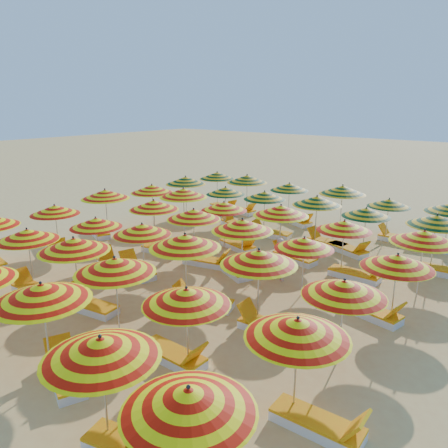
{
  "coord_description": "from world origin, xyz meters",
  "views": [
    {
      "loc": [
        9.43,
        -11.07,
        5.8
      ],
      "look_at": [
        0.0,
        0.5,
        1.6
      ],
      "focal_mm": 35.0,
      "sensor_mm": 36.0,
      "label": 1
    }
  ],
  "objects_px": {
    "umbrella_5": "(189,400)",
    "umbrella_36": "(217,176)",
    "lounger_25": "(327,243)",
    "lounger_29": "(241,210)",
    "umbrella_18": "(105,194)",
    "lounger_16": "(164,249)",
    "umbrella_26": "(224,206)",
    "umbrella_31": "(226,191)",
    "umbrella_7": "(27,235)",
    "umbrella_8": "(74,245)",
    "umbrella_22": "(304,243)",
    "umbrella_20": "(194,214)",
    "umbrella_37": "(247,179)",
    "lounger_14": "(269,327)",
    "lounger_12": "(137,270)",
    "umbrella_15": "(185,241)",
    "lounger_11": "(112,266)",
    "lounger_27": "(448,272)",
    "umbrella_24": "(152,189)",
    "umbrella_19": "(154,205)",
    "umbrella_25": "(183,193)",
    "lounger_26": "(348,250)",
    "umbrella_30": "(186,180)",
    "lounger_13": "(202,302)",
    "lounger_15": "(99,232)",
    "umbrella_34": "(366,212)",
    "lounger_18": "(234,270)",
    "umbrella_28": "(344,226)",
    "umbrella_23": "(397,261)",
    "lounger_10": "(54,246)",
    "umbrella_12": "(55,210)",
    "umbrella_38": "(289,187)",
    "umbrella_13": "(96,223)",
    "lounger_28": "(224,207)",
    "lounger_24": "(271,233)",
    "lounger_2": "(65,374)",
    "lounger_32": "(430,246)",
    "lounger_6": "(35,290)",
    "umbrella_27": "(281,211)",
    "umbrella_32": "(265,195)",
    "umbrella_33": "(317,201)",
    "umbrella_3": "(42,293)",
    "umbrella_16": "(259,257)",
    "lounger_17": "(207,261)",
    "lounger_21": "(294,257)",
    "lounger_9": "(319,424)",
    "umbrella_9": "(115,265)",
    "lounger_23": "(234,224)",
    "umbrella_17": "(344,288)",
    "umbrella_14": "(142,229)",
    "umbrella_35": "(437,220)"
  },
  "relations": [
    {
      "from": "lounger_14",
      "to": "lounger_24",
      "type": "height_order",
      "value": "same"
    },
    {
      "from": "umbrella_12",
      "to": "umbrella_38",
      "type": "height_order",
      "value": "umbrella_38"
    },
    {
      "from": "umbrella_33",
      "to": "lounger_14",
      "type": "height_order",
      "value": "umbrella_33"
    },
    {
      "from": "umbrella_23",
      "to": "lounger_12",
      "type": "xyz_separation_m",
      "value": [
        -8.04,
        -2.11,
        -1.62
      ]
    },
    {
      "from": "lounger_27",
      "to": "umbrella_24",
      "type": "bearing_deg",
      "value": -174.89
    },
    {
      "from": "umbrella_3",
      "to": "umbrella_16",
      "type": "relative_size",
      "value": 0.99
    },
    {
      "from": "lounger_16",
      "to": "lounger_18",
      "type": "xyz_separation_m",
      "value": [
        3.51,
        0.03,
        0.0
      ]
    },
    {
      "from": "umbrella_13",
      "to": "lounger_28",
      "type": "height_order",
      "value": "umbrella_13"
    },
    {
      "from": "umbrella_7",
      "to": "umbrella_8",
      "type": "xyz_separation_m",
      "value": [
        2.25,
        0.21,
        0.1
      ]
    },
    {
      "from": "lounger_2",
      "to": "umbrella_38",
      "type": "bearing_deg",
      "value": -56.67
    },
    {
      "from": "umbrella_28",
      "to": "lounger_18",
      "type": "relative_size",
      "value": 1.2
    },
    {
      "from": "umbrella_34",
      "to": "lounger_25",
      "type": "xyz_separation_m",
      "value": [
        -1.58,
        0.07,
        -1.57
      ]
    },
    {
      "from": "lounger_24",
      "to": "umbrella_27",
      "type": "bearing_deg",
      "value": 120.78
    },
    {
      "from": "lounger_2",
      "to": "lounger_12",
      "type": "distance_m",
      "value": 6.0
    },
    {
      "from": "umbrella_19",
      "to": "umbrella_25",
      "type": "xyz_separation_m",
      "value": [
        -0.38,
        2.07,
        0.11
      ]
    },
    {
      "from": "umbrella_16",
      "to": "lounger_28",
      "type": "relative_size",
      "value": 1.48
    },
    {
      "from": "umbrella_26",
      "to": "lounger_24",
      "type": "xyz_separation_m",
      "value": [
        0.68,
        2.47,
        -1.58
      ]
    },
    {
      "from": "umbrella_24",
      "to": "lounger_9",
      "type": "xyz_separation_m",
      "value": [
        12.41,
        -7.16,
        -1.72
      ]
    },
    {
      "from": "lounger_25",
      "to": "lounger_29",
      "type": "bearing_deg",
      "value": -11.8
    },
    {
      "from": "umbrella_27",
      "to": "umbrella_32",
      "type": "xyz_separation_m",
      "value": [
        -2.39,
        2.47,
        -0.16
      ]
    },
    {
      "from": "umbrella_3",
      "to": "lounger_18",
      "type": "bearing_deg",
      "value": 92.95
    },
    {
      "from": "umbrella_23",
      "to": "umbrella_38",
      "type": "distance_m",
      "value": 10.44
    },
    {
      "from": "umbrella_37",
      "to": "lounger_12",
      "type": "relative_size",
      "value": 1.28
    },
    {
      "from": "lounger_13",
      "to": "lounger_15",
      "type": "relative_size",
      "value": 1.0
    },
    {
      "from": "lounger_26",
      "to": "umbrella_30",
      "type": "bearing_deg",
      "value": -160.59
    },
    {
      "from": "umbrella_15",
      "to": "lounger_11",
      "type": "height_order",
      "value": "umbrella_15"
    },
    {
      "from": "umbrella_18",
      "to": "lounger_23",
      "type": "height_order",
      "value": "umbrella_18"
    },
    {
      "from": "umbrella_25",
      "to": "lounger_18",
      "type": "relative_size",
      "value": 1.48
    },
    {
      "from": "lounger_18",
      "to": "umbrella_28",
      "type": "bearing_deg",
      "value": 64.27
    },
    {
      "from": "umbrella_34",
      "to": "umbrella_37",
      "type": "bearing_deg",
      "value": 163.96
    },
    {
      "from": "umbrella_24",
      "to": "umbrella_17",
      "type": "bearing_deg",
      "value": -22.12
    },
    {
      "from": "umbrella_7",
      "to": "lounger_12",
      "type": "xyz_separation_m",
      "value": [
        1.67,
        2.87,
        -1.64
      ]
    },
    {
      "from": "umbrella_3",
      "to": "umbrella_14",
      "type": "height_order",
      "value": "umbrella_3"
    },
    {
      "from": "umbrella_22",
      "to": "umbrella_20",
      "type": "bearing_deg",
      "value": -179.93
    },
    {
      "from": "umbrella_27",
      "to": "lounger_28",
      "type": "height_order",
      "value": "umbrella_27"
    },
    {
      "from": "umbrella_9",
      "to": "lounger_18",
      "type": "xyz_separation_m",
      "value": [
        -0.21,
        5.09,
        -1.74
      ]
    },
    {
      "from": "umbrella_19",
      "to": "lounger_25",
      "type": "relative_size",
      "value": 1.18
    },
    {
      "from": "umbrella_37",
      "to": "lounger_14",
      "type": "distance_m",
      "value": 12.24
    },
    {
      "from": "lounger_17",
      "to": "lounger_21",
      "type": "height_order",
      "value": "same"
    },
    {
      "from": "umbrella_5",
      "to": "umbrella_9",
      "type": "distance_m",
      "value": 5.43
    },
    {
      "from": "umbrella_26",
      "to": "umbrella_31",
      "type": "height_order",
      "value": "umbrella_26"
    },
    {
      "from": "umbrella_18",
      "to": "lounger_10",
      "type": "relative_size",
      "value": 1.21
    },
    {
      "from": "lounger_12",
      "to": "lounger_24",
      "type": "distance_m",
      "value": 6.76
    },
    {
      "from": "umbrella_26",
      "to": "lounger_9",
      "type": "relative_size",
      "value": 1.39
    },
    {
      "from": "umbrella_5",
      "to": "umbrella_36",
      "type": "height_order",
      "value": "umbrella_36"
    },
    {
      "from": "umbrella_18",
      "to": "lounger_16",
      "type": "distance_m",
      "value": 3.88
    },
    {
      "from": "umbrella_24",
      "to": "umbrella_22",
      "type": "bearing_deg",
      "value": -13.28
    },
    {
      "from": "umbrella_18",
      "to": "lounger_6",
      "type": "xyz_separation_m",
      "value": [
        3.17,
        -5.09,
        -1.79
      ]
    },
    {
      "from": "umbrella_7",
      "to": "umbrella_35",
      "type": "xyz_separation_m",
      "value": [
        9.5,
        9.64,
        0.07
      ]
    },
    {
      "from": "lounger_32",
      "to": "lounger_6",
      "type": "bearing_deg",
      "value": -135.78
    }
  ]
}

